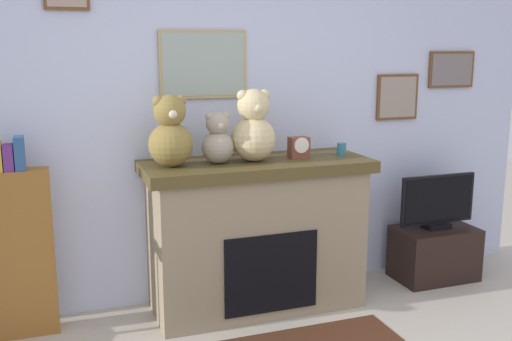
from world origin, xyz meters
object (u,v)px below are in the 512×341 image
(mantel_clock, at_px, (299,148))
(teddy_bear_tan, at_px, (170,135))
(fireplace, at_px, (256,234))
(television, at_px, (438,202))
(bookshelf, at_px, (23,247))
(teddy_bear_brown, at_px, (218,140))
(candle_jar, at_px, (342,149))
(tv_stand, at_px, (434,253))
(teddy_bear_cream, at_px, (253,129))

(mantel_clock, relative_size, teddy_bear_tan, 0.32)
(fireplace, distance_m, television, 1.51)
(bookshelf, xyz_separation_m, teddy_bear_brown, (1.25, -0.12, 0.63))
(teddy_bear_brown, bearing_deg, candle_jar, 0.03)
(teddy_bear_tan, bearing_deg, bookshelf, 172.87)
(television, relative_size, mantel_clock, 4.30)
(bookshelf, relative_size, teddy_bear_brown, 3.72)
(tv_stand, bearing_deg, candle_jar, -178.91)
(teddy_bear_brown, bearing_deg, mantel_clock, -0.13)
(candle_jar, height_order, teddy_bear_tan, teddy_bear_tan)
(television, relative_size, candle_jar, 7.33)
(teddy_bear_cream, bearing_deg, fireplace, 35.53)
(teddy_bear_brown, bearing_deg, television, 0.50)
(bookshelf, bearing_deg, teddy_bear_brown, -5.35)
(fireplace, bearing_deg, bookshelf, 176.30)
(tv_stand, relative_size, candle_jar, 7.13)
(mantel_clock, height_order, teddy_bear_cream, teddy_bear_cream)
(teddy_bear_brown, relative_size, teddy_bear_cream, 0.71)
(fireplace, xyz_separation_m, candle_jar, (0.64, -0.02, 0.57))
(bookshelf, height_order, teddy_bear_tan, teddy_bear_tan)
(teddy_bear_brown, bearing_deg, teddy_bear_tan, -179.97)
(teddy_bear_tan, height_order, teddy_bear_cream, teddy_bear_cream)
(teddy_bear_tan, xyz_separation_m, teddy_bear_cream, (0.56, -0.00, 0.01))
(tv_stand, xyz_separation_m, candle_jar, (-0.86, -0.02, 0.89))
(teddy_bear_tan, distance_m, teddy_bear_brown, 0.32)
(fireplace, xyz_separation_m, teddy_bear_brown, (-0.28, -0.02, 0.68))
(bookshelf, relative_size, tv_stand, 2.04)
(television, bearing_deg, bookshelf, 178.08)
(teddy_bear_tan, bearing_deg, teddy_bear_brown, 0.03)
(television, bearing_deg, mantel_clock, -179.20)
(bookshelf, xyz_separation_m, candle_jar, (2.17, -0.12, 0.52))
(candle_jar, distance_m, teddy_bear_brown, 0.93)
(candle_jar, height_order, mantel_clock, mantel_clock)
(teddy_bear_tan, xyz_separation_m, teddy_bear_brown, (0.31, 0.00, -0.05))
(teddy_bear_tan, bearing_deg, television, 0.43)
(fireplace, relative_size, teddy_bear_brown, 4.52)
(mantel_clock, height_order, teddy_bear_brown, teddy_bear_brown)
(candle_jar, relative_size, teddy_bear_brown, 0.26)
(tv_stand, height_order, mantel_clock, mantel_clock)
(fireplace, height_order, television, fireplace)
(fireplace, relative_size, tv_stand, 2.48)
(fireplace, distance_m, bookshelf, 1.53)
(fireplace, xyz_separation_m, bookshelf, (-1.53, 0.10, 0.05))
(bookshelf, relative_size, mantel_clock, 8.54)
(candle_jar, relative_size, teddy_bear_tan, 0.19)
(fireplace, xyz_separation_m, tv_stand, (1.51, -0.00, -0.33))
(television, height_order, candle_jar, candle_jar)
(bookshelf, distance_m, teddy_bear_brown, 1.41)
(bookshelf, bearing_deg, mantel_clock, -3.69)
(teddy_bear_tan, bearing_deg, fireplace, 1.78)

